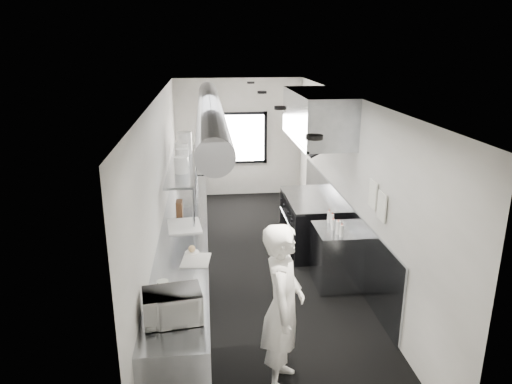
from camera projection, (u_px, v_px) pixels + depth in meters
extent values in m
cube|color=black|center=(257.00, 266.00, 7.98)|extent=(3.00, 8.00, 0.01)
cube|color=silver|center=(257.00, 97.00, 7.13)|extent=(3.00, 8.00, 0.01)
cube|color=silver|center=(239.00, 138.00, 11.35)|extent=(3.00, 0.02, 2.80)
cube|color=silver|center=(311.00, 333.00, 3.76)|extent=(3.00, 0.02, 2.80)
cube|color=silver|center=(161.00, 189.00, 7.40)|extent=(0.02, 8.00, 2.80)
cube|color=silver|center=(349.00, 184.00, 7.71)|extent=(0.02, 8.00, 2.80)
cube|color=#8D939A|center=(340.00, 226.00, 8.25)|extent=(0.03, 5.50, 1.10)
cylinder|color=gray|center=(210.00, 111.00, 7.52)|extent=(0.40, 6.40, 0.40)
cube|color=white|center=(239.00, 138.00, 11.31)|extent=(1.20, 0.03, 1.10)
cube|color=black|center=(238.00, 114.00, 11.15)|extent=(1.36, 0.03, 0.08)
cube|color=black|center=(239.00, 162.00, 11.50)|extent=(1.36, 0.03, 0.08)
cube|color=black|center=(212.00, 139.00, 11.26)|extent=(0.08, 0.03, 1.25)
cube|color=black|center=(265.00, 138.00, 11.39)|extent=(0.08, 0.03, 1.25)
cube|color=#8D939A|center=(317.00, 116.00, 8.03)|extent=(0.80, 2.20, 0.80)
cube|color=#8D939A|center=(294.00, 139.00, 8.11)|extent=(0.05, 2.20, 0.05)
cube|color=black|center=(312.00, 136.00, 8.12)|extent=(0.50, 2.10, 0.28)
cube|color=#8D939A|center=(185.00, 258.00, 7.25)|extent=(0.70, 6.00, 0.90)
cube|color=#8D939A|center=(182.00, 164.00, 8.34)|extent=(0.45, 3.00, 0.04)
cylinder|color=#8D939A|center=(193.00, 208.00, 7.13)|extent=(0.04, 0.04, 0.66)
cylinder|color=#8D939A|center=(195.00, 182.00, 8.46)|extent=(0.04, 0.04, 0.66)
cylinder|color=#8D939A|center=(196.00, 163.00, 9.78)|extent=(0.04, 0.04, 0.66)
cube|color=black|center=(310.00, 224.00, 8.61)|extent=(0.85, 1.60, 0.90)
cube|color=#8D939A|center=(311.00, 199.00, 8.47)|extent=(0.85, 1.60, 0.04)
cube|color=#8D939A|center=(288.00, 225.00, 8.57)|extent=(0.03, 1.55, 0.80)
cylinder|color=#8D939A|center=(286.00, 219.00, 8.54)|extent=(0.03, 1.30, 0.03)
cube|color=#8D939A|center=(336.00, 257.00, 7.30)|extent=(0.65, 0.80, 0.90)
cube|color=#8D939A|center=(191.00, 187.00, 10.76)|extent=(0.70, 1.20, 0.90)
cube|color=white|center=(373.00, 195.00, 6.51)|extent=(0.02, 0.28, 0.38)
cube|color=white|center=(382.00, 206.00, 6.19)|extent=(0.02, 0.28, 0.38)
imported|color=white|center=(283.00, 307.00, 5.01)|extent=(0.60, 0.77, 1.87)
imported|color=white|center=(172.00, 306.00, 4.78)|extent=(0.59, 0.48, 0.32)
cylinder|color=silver|center=(165.00, 312.00, 4.89)|extent=(0.17, 0.17, 0.10)
cylinder|color=silver|center=(163.00, 285.00, 5.43)|extent=(0.17, 0.17, 0.10)
cube|color=silver|center=(196.00, 260.00, 6.14)|extent=(0.40, 0.48, 0.01)
cylinder|color=white|center=(192.00, 253.00, 6.35)|extent=(0.23, 0.23, 0.02)
sphere|color=tan|center=(192.00, 249.00, 6.34)|extent=(0.09, 0.09, 0.09)
cube|color=silver|center=(184.00, 226.00, 7.26)|extent=(0.56, 0.71, 0.02)
cube|color=brown|center=(179.00, 208.00, 7.72)|extent=(0.10, 0.22, 0.24)
cylinder|color=white|center=(181.00, 165.00, 7.65)|extent=(0.28, 0.28, 0.27)
cylinder|color=white|center=(182.00, 157.00, 8.12)|extent=(0.24, 0.24, 0.29)
cylinder|color=white|center=(182.00, 153.00, 8.33)|extent=(0.27, 0.27, 0.34)
cylinder|color=white|center=(185.00, 143.00, 8.96)|extent=(0.33, 0.33, 0.41)
cylinder|color=silver|center=(342.00, 231.00, 6.87)|extent=(0.07, 0.07, 0.18)
cylinder|color=silver|center=(338.00, 228.00, 6.96)|extent=(0.07, 0.07, 0.20)
cylinder|color=silver|center=(333.00, 225.00, 7.12)|extent=(0.07, 0.07, 0.16)
cylinder|color=silver|center=(332.00, 219.00, 7.32)|extent=(0.07, 0.07, 0.17)
cylinder|color=silver|center=(329.00, 217.00, 7.40)|extent=(0.08, 0.08, 0.19)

